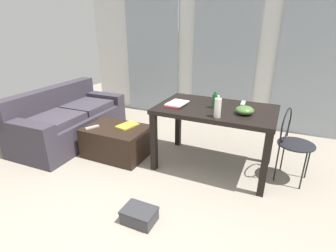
% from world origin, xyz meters
% --- Properties ---
extents(ground_plane, '(8.31, 8.31, 0.00)m').
position_xyz_m(ground_plane, '(0.00, 1.33, 0.00)').
color(ground_plane, gray).
extents(wall_back, '(5.41, 0.10, 2.55)m').
position_xyz_m(wall_back, '(0.00, 3.46, 1.27)').
color(wall_back, silver).
rests_on(wall_back, ground).
extents(curtains, '(3.85, 0.03, 2.30)m').
position_xyz_m(curtains, '(0.00, 3.38, 1.15)').
color(curtains, '#99A3AD').
rests_on(curtains, ground).
extents(couch, '(0.91, 1.78, 0.80)m').
position_xyz_m(couch, '(-1.91, 1.61, 0.31)').
color(couch, '#38333D').
rests_on(couch, ground).
extents(coffee_table, '(0.82, 0.59, 0.41)m').
position_xyz_m(coffee_table, '(-0.94, 1.49, 0.20)').
color(coffee_table, black).
rests_on(coffee_table, ground).
extents(craft_table, '(1.37, 0.86, 0.78)m').
position_xyz_m(craft_table, '(0.33, 1.76, 0.68)').
color(craft_table, black).
rests_on(craft_table, ground).
extents(wire_chair, '(0.40, 0.42, 0.85)m').
position_xyz_m(wire_chair, '(1.18, 1.86, 0.53)').
color(wire_chair, black).
rests_on(wire_chair, ground).
extents(bottle_near, '(0.06, 0.06, 0.20)m').
position_xyz_m(bottle_near, '(0.32, 1.74, 0.87)').
color(bottle_near, '#195B2D').
rests_on(bottle_near, craft_table).
extents(bottle_far, '(0.07, 0.07, 0.23)m').
position_xyz_m(bottle_far, '(0.43, 1.44, 0.88)').
color(bottle_far, beige).
rests_on(bottle_far, craft_table).
extents(bowl, '(0.20, 0.20, 0.09)m').
position_xyz_m(bowl, '(0.67, 1.66, 0.83)').
color(bowl, '#477033').
rests_on(bowl, craft_table).
extents(book_stack, '(0.22, 0.30, 0.03)m').
position_xyz_m(book_stack, '(-0.13, 1.65, 0.80)').
color(book_stack, red).
rests_on(book_stack, craft_table).
extents(tv_remote_on_table, '(0.06, 0.19, 0.03)m').
position_xyz_m(tv_remote_on_table, '(0.60, 2.02, 0.79)').
color(tv_remote_on_table, '#B7B7B2').
rests_on(tv_remote_on_table, craft_table).
extents(tv_remote_primary, '(0.11, 0.18, 0.02)m').
position_xyz_m(tv_remote_primary, '(-1.21, 1.35, 0.42)').
color(tv_remote_primary, '#B7B7B2').
rests_on(tv_remote_primary, coffee_table).
extents(magazine, '(0.24, 0.32, 0.02)m').
position_xyz_m(magazine, '(-0.82, 1.60, 0.42)').
color(magazine, gold).
rests_on(magazine, coffee_table).
extents(shoebox, '(0.30, 0.22, 0.14)m').
position_xyz_m(shoebox, '(0.01, 0.50, 0.07)').
color(shoebox, '#38383D').
rests_on(shoebox, ground).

